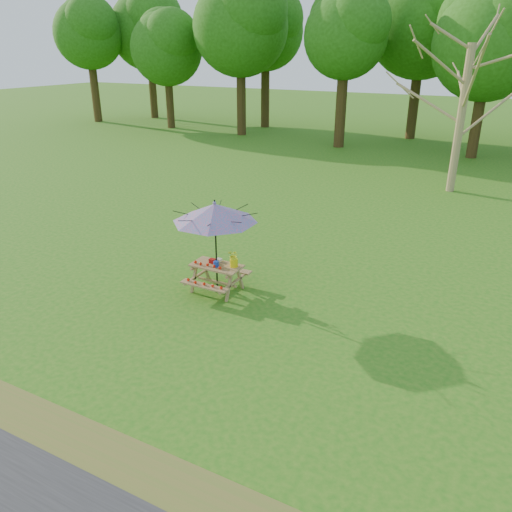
% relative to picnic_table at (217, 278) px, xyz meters
% --- Properties ---
extents(ground, '(120.00, 120.00, 0.00)m').
position_rel_picnic_table_xyz_m(ground, '(-0.65, -2.55, -0.33)').
color(ground, '#246F15').
rests_on(ground, ground).
extents(drygrass_strip, '(120.00, 1.20, 0.01)m').
position_rel_picnic_table_xyz_m(drygrass_strip, '(-0.65, -5.35, -0.32)').
color(drygrass_strip, olive).
rests_on(drygrass_strip, ground).
extents(picnic_table, '(1.20, 1.32, 0.67)m').
position_rel_picnic_table_xyz_m(picnic_table, '(0.00, 0.00, 0.00)').
color(picnic_table, olive).
rests_on(picnic_table, ground).
extents(patio_umbrella, '(2.55, 2.55, 2.25)m').
position_rel_picnic_table_xyz_m(patio_umbrella, '(0.00, 0.00, 1.62)').
color(patio_umbrella, black).
rests_on(patio_umbrella, ground).
extents(produce_bins, '(0.33, 0.41, 0.13)m').
position_rel_picnic_table_xyz_m(produce_bins, '(-0.04, 0.03, 0.40)').
color(produce_bins, '#AB100D').
rests_on(produce_bins, picnic_table).
extents(tomatoes_row, '(0.77, 0.13, 0.07)m').
position_rel_picnic_table_xyz_m(tomatoes_row, '(-0.15, -0.18, 0.38)').
color(tomatoes_row, red).
rests_on(tomatoes_row, picnic_table).
extents(flower_bucket, '(0.30, 0.28, 0.41)m').
position_rel_picnic_table_xyz_m(flower_bucket, '(0.41, 0.11, 0.56)').
color(flower_bucket, yellow).
rests_on(flower_bucket, picnic_table).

